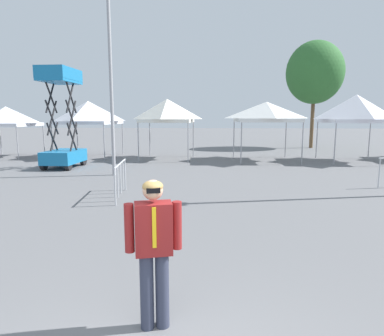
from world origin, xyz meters
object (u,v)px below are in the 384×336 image
object	(u,v)px
canopy_tent_left_of_center	(266,112)
scissor_lift	(63,139)
tree_behind_tents_center	(315,73)
crowd_barrier_by_lift	(120,173)
canopy_tent_center	(6,116)
canopy_tent_right_of_center	(356,109)
canopy_tent_behind_center	(167,111)
person_foreground	(154,244)
canopy_tent_far_left	(88,113)
light_pole_near_lift	(110,45)

from	to	relation	value
canopy_tent_left_of_center	scissor_lift	bearing A→B (deg)	-161.04
tree_behind_tents_center	crowd_barrier_by_lift	xyz separation A→B (m)	(-10.35, -17.34, -5.05)
canopy_tent_center	canopy_tent_right_of_center	world-z (taller)	canopy_tent_right_of_center
canopy_tent_behind_center	crowd_barrier_by_lift	size ratio (longest dim) A/B	1.66
canopy_tent_right_of_center	person_foreground	xyz separation A→B (m)	(-8.15, -15.48, -1.85)
canopy_tent_far_left	canopy_tent_behind_center	size ratio (longest dim) A/B	1.00
canopy_tent_behind_center	tree_behind_tents_center	size ratio (longest dim) A/B	0.42
crowd_barrier_by_lift	light_pole_near_lift	bearing A→B (deg)	110.21
scissor_lift	person_foreground	distance (m)	13.86
canopy_tent_far_left	light_pole_near_lift	bearing A→B (deg)	-61.18
scissor_lift	person_foreground	world-z (taller)	scissor_lift
canopy_tent_center	canopy_tent_left_of_center	bearing A→B (deg)	-1.75
canopy_tent_behind_center	scissor_lift	world-z (taller)	scissor_lift
canopy_tent_center	crowd_barrier_by_lift	bearing A→B (deg)	-44.57
canopy_tent_behind_center	tree_behind_tents_center	distance (m)	13.28
canopy_tent_right_of_center	crowd_barrier_by_lift	distance (m)	14.02
canopy_tent_right_of_center	scissor_lift	size ratio (longest dim) A/B	0.77
canopy_tent_far_left	canopy_tent_right_of_center	distance (m)	15.40
canopy_tent_center	canopy_tent_right_of_center	bearing A→B (deg)	-1.62
scissor_lift	tree_behind_tents_center	distance (m)	19.34
canopy_tent_far_left	scissor_lift	bearing A→B (deg)	-84.36
canopy_tent_center	tree_behind_tents_center	size ratio (longest dim) A/B	0.38
scissor_lift	canopy_tent_left_of_center	bearing A→B (deg)	18.96
person_foreground	canopy_tent_far_left	bearing A→B (deg)	113.47
canopy_tent_right_of_center	crowd_barrier_by_lift	size ratio (longest dim) A/B	1.75
canopy_tent_behind_center	tree_behind_tents_center	world-z (taller)	tree_behind_tents_center
canopy_tent_behind_center	scissor_lift	bearing A→B (deg)	-140.10
canopy_tent_left_of_center	person_foreground	size ratio (longest dim) A/B	2.00
canopy_tent_right_of_center	person_foreground	size ratio (longest dim) A/B	2.05
canopy_tent_far_left	light_pole_near_lift	size ratio (longest dim) A/B	0.37
canopy_tent_behind_center	tree_behind_tents_center	bearing A→B (deg)	37.07
canopy_tent_right_of_center	scissor_lift	bearing A→B (deg)	-167.22
scissor_lift	canopy_tent_far_left	bearing A→B (deg)	95.64
canopy_tent_behind_center	crowd_barrier_by_lift	bearing A→B (deg)	-90.16
crowd_barrier_by_lift	canopy_tent_right_of_center	bearing A→B (deg)	41.29
canopy_tent_center	person_foreground	size ratio (longest dim) A/B	1.76
person_foreground	crowd_barrier_by_lift	bearing A→B (deg)	109.66
scissor_lift	canopy_tent_behind_center	bearing A→B (deg)	39.90
canopy_tent_center	canopy_tent_behind_center	world-z (taller)	canopy_tent_behind_center
canopy_tent_right_of_center	light_pole_near_lift	distance (m)	13.19
person_foreground	tree_behind_tents_center	distance (m)	25.46
canopy_tent_left_of_center	crowd_barrier_by_lift	world-z (taller)	canopy_tent_left_of_center
canopy_tent_center	light_pole_near_lift	world-z (taller)	light_pole_near_lift
canopy_tent_left_of_center	canopy_tent_behind_center	bearing A→B (deg)	176.96
canopy_tent_center	person_foreground	world-z (taller)	canopy_tent_center
scissor_lift	person_foreground	xyz separation A→B (m)	(6.76, -12.09, -0.35)
canopy_tent_center	crowd_barrier_by_lift	size ratio (longest dim) A/B	1.50
person_foreground	tree_behind_tents_center	world-z (taller)	tree_behind_tents_center
tree_behind_tents_center	canopy_tent_right_of_center	bearing A→B (deg)	-89.52
canopy_tent_behind_center	tree_behind_tents_center	xyz separation A→B (m)	(10.32, 7.80, 3.01)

